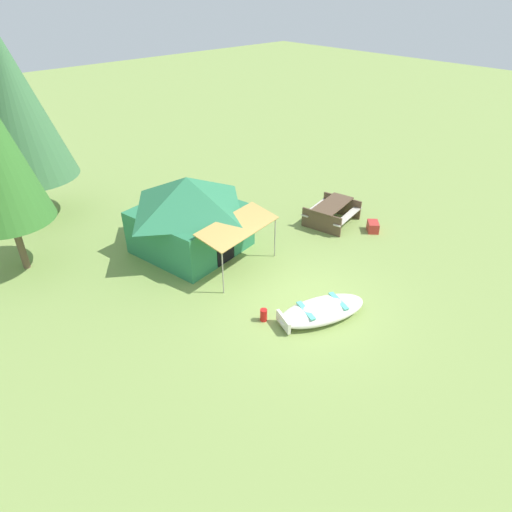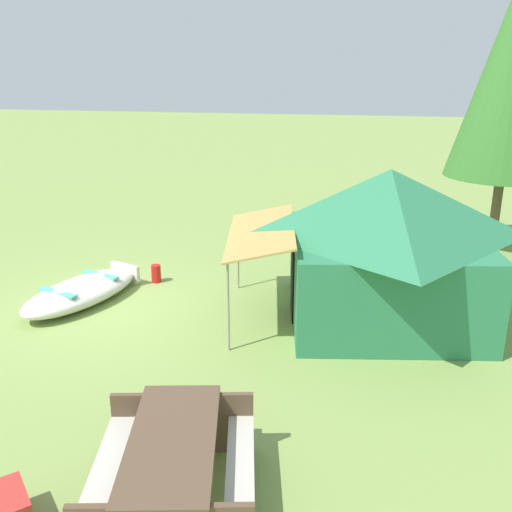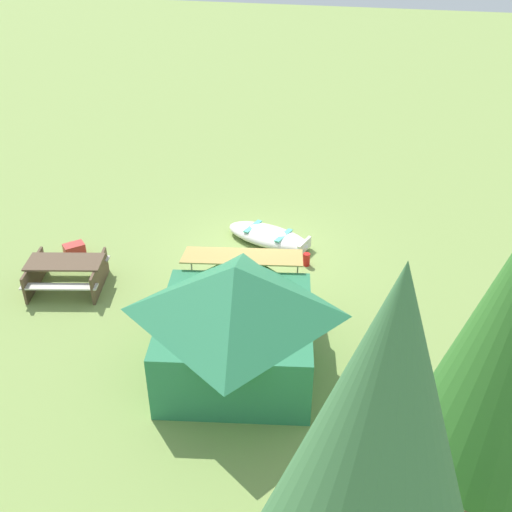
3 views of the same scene
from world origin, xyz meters
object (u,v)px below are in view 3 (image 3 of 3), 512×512
object	(u,v)px
canvas_cabin_tent	(236,318)
fuel_can	(306,259)
picnic_table	(66,271)
beached_rowboat	(268,236)
cooler_box	(74,250)

from	to	relation	value
canvas_cabin_tent	fuel_can	world-z (taller)	canvas_cabin_tent
picnic_table	canvas_cabin_tent	bearing A→B (deg)	157.95
beached_rowboat	picnic_table	xyz separation A→B (m)	(4.31, 3.20, 0.26)
canvas_cabin_tent	fuel_can	distance (m)	4.41
beached_rowboat	cooler_box	bearing A→B (deg)	20.46
canvas_cabin_tent	picnic_table	bearing A→B (deg)	-22.05
picnic_table	fuel_can	size ratio (longest dim) A/B	6.02
canvas_cabin_tent	beached_rowboat	bearing A→B (deg)	-85.35
beached_rowboat	picnic_table	size ratio (longest dim) A/B	1.28
beached_rowboat	fuel_can	world-z (taller)	beached_rowboat
canvas_cabin_tent	cooler_box	size ratio (longest dim) A/B	8.61
beached_rowboat	fuel_can	size ratio (longest dim) A/B	7.70
canvas_cabin_tent	fuel_can	xyz separation A→B (m)	(-0.78, -4.20, -1.10)
canvas_cabin_tent	cooler_box	distance (m)	6.33
beached_rowboat	canvas_cabin_tent	xyz separation A→B (m)	(-0.42, 5.12, 1.07)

